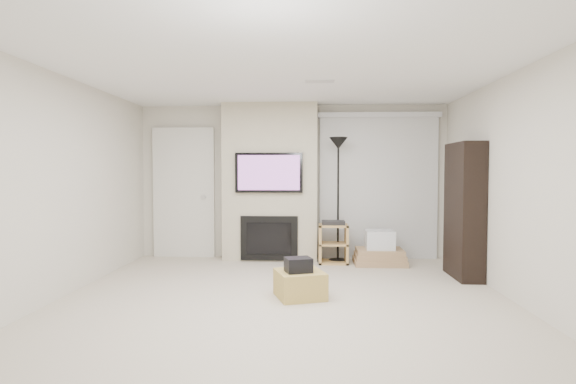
{
  "coord_description": "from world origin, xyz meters",
  "views": [
    {
      "loc": [
        0.27,
        -4.64,
        1.41
      ],
      "look_at": [
        0.0,
        1.2,
        1.15
      ],
      "focal_mm": 28.0,
      "sensor_mm": 36.0,
      "label": 1
    }
  ],
  "objects_px": {
    "ottoman": "(300,284)",
    "floor_lamp": "(338,164)",
    "av_stand": "(333,241)",
    "box_stack": "(379,251)",
    "bookshelf": "(464,210)"
  },
  "relations": [
    {
      "from": "ottoman",
      "to": "floor_lamp",
      "type": "bearing_deg",
      "value": 74.84
    },
    {
      "from": "ottoman",
      "to": "av_stand",
      "type": "relative_size",
      "value": 0.76
    },
    {
      "from": "box_stack",
      "to": "bookshelf",
      "type": "distance_m",
      "value": 1.46
    },
    {
      "from": "av_stand",
      "to": "bookshelf",
      "type": "xyz_separation_m",
      "value": [
        1.69,
        -0.87,
        0.55
      ]
    },
    {
      "from": "av_stand",
      "to": "ottoman",
      "type": "bearing_deg",
      "value": -103.85
    },
    {
      "from": "floor_lamp",
      "to": "box_stack",
      "type": "distance_m",
      "value": 1.49
    },
    {
      "from": "floor_lamp",
      "to": "box_stack",
      "type": "height_order",
      "value": "floor_lamp"
    },
    {
      "from": "av_stand",
      "to": "bookshelf",
      "type": "bearing_deg",
      "value": -27.12
    },
    {
      "from": "floor_lamp",
      "to": "bookshelf",
      "type": "bearing_deg",
      "value": -31.44
    },
    {
      "from": "floor_lamp",
      "to": "av_stand",
      "type": "distance_m",
      "value": 1.2
    },
    {
      "from": "ottoman",
      "to": "floor_lamp",
      "type": "height_order",
      "value": "floor_lamp"
    },
    {
      "from": "bookshelf",
      "to": "ottoman",
      "type": "bearing_deg",
      "value": -153.71
    },
    {
      "from": "ottoman",
      "to": "bookshelf",
      "type": "bearing_deg",
      "value": 26.29
    },
    {
      "from": "av_stand",
      "to": "bookshelf",
      "type": "distance_m",
      "value": 1.98
    },
    {
      "from": "ottoman",
      "to": "floor_lamp",
      "type": "relative_size",
      "value": 0.26
    }
  ]
}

